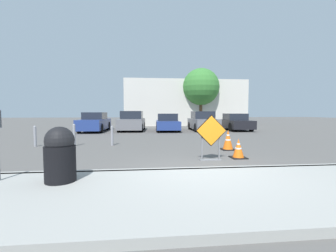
{
  "coord_description": "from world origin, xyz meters",
  "views": [
    {
      "loc": [
        -1.36,
        -5.31,
        1.51
      ],
      "look_at": [
        0.12,
        9.2,
        0.59
      ],
      "focal_mm": 24.0,
      "sensor_mm": 36.0,
      "label": 1
    }
  ],
  "objects_px": {
    "traffic_cone_second": "(228,140)",
    "parked_car_fourth": "(203,122)",
    "bollard_nearest": "(112,135)",
    "bollard_second": "(74,134)",
    "parked_car_fifth": "(235,122)",
    "trash_bin": "(60,154)",
    "bollard_third": "(35,136)",
    "parked_car_nearest": "(95,122)",
    "parked_car_second": "(132,122)",
    "road_closed_sign": "(211,135)",
    "traffic_cone_nearest": "(238,149)",
    "parked_car_third": "(167,123)"
  },
  "relations": [
    {
      "from": "traffic_cone_second",
      "to": "parked_car_fourth",
      "type": "distance_m",
      "value": 9.21
    },
    {
      "from": "bollard_nearest",
      "to": "bollard_second",
      "type": "bearing_deg",
      "value": 180.0
    },
    {
      "from": "parked_car_fifth",
      "to": "trash_bin",
      "type": "xyz_separation_m",
      "value": [
        -9.14,
        -13.46,
        0.04
      ]
    },
    {
      "from": "bollard_third",
      "to": "parked_car_nearest",
      "type": "bearing_deg",
      "value": 83.6
    },
    {
      "from": "bollard_nearest",
      "to": "bollard_third",
      "type": "distance_m",
      "value": 3.29
    },
    {
      "from": "parked_car_second",
      "to": "parked_car_fifth",
      "type": "relative_size",
      "value": 0.94
    },
    {
      "from": "road_closed_sign",
      "to": "parked_car_nearest",
      "type": "distance_m",
      "value": 12.7
    },
    {
      "from": "traffic_cone_second",
      "to": "parked_car_fourth",
      "type": "bearing_deg",
      "value": 81.6
    },
    {
      "from": "parked_car_fifth",
      "to": "traffic_cone_nearest",
      "type": "bearing_deg",
      "value": 71.24
    },
    {
      "from": "parked_car_fourth",
      "to": "bollard_second",
      "type": "relative_size",
      "value": 4.13
    },
    {
      "from": "traffic_cone_nearest",
      "to": "parked_car_second",
      "type": "distance_m",
      "value": 11.98
    },
    {
      "from": "parked_car_second",
      "to": "bollard_second",
      "type": "distance_m",
      "value": 8.28
    },
    {
      "from": "parked_car_third",
      "to": "bollard_third",
      "type": "xyz_separation_m",
      "value": [
        -6.55,
        -7.8,
        -0.16
      ]
    },
    {
      "from": "parked_car_nearest",
      "to": "parked_car_fourth",
      "type": "relative_size",
      "value": 1.13
    },
    {
      "from": "parked_car_second",
      "to": "bollard_nearest",
      "type": "distance_m",
      "value": 8.03
    },
    {
      "from": "road_closed_sign",
      "to": "trash_bin",
      "type": "bearing_deg",
      "value": -149.38
    },
    {
      "from": "traffic_cone_second",
      "to": "bollard_third",
      "type": "distance_m",
      "value": 8.22
    },
    {
      "from": "parked_car_fourth",
      "to": "bollard_third",
      "type": "relative_size",
      "value": 4.46
    },
    {
      "from": "road_closed_sign",
      "to": "bollard_second",
      "type": "relative_size",
      "value": 1.44
    },
    {
      "from": "parked_car_second",
      "to": "bollard_third",
      "type": "xyz_separation_m",
      "value": [
        -3.71,
        -8.02,
        -0.24
      ]
    },
    {
      "from": "traffic_cone_nearest",
      "to": "parked_car_fifth",
      "type": "distance_m",
      "value": 11.87
    },
    {
      "from": "traffic_cone_nearest",
      "to": "bollard_nearest",
      "type": "bearing_deg",
      "value": 144.37
    },
    {
      "from": "road_closed_sign",
      "to": "bollard_second",
      "type": "bearing_deg",
      "value": 145.72
    },
    {
      "from": "parked_car_second",
      "to": "trash_bin",
      "type": "relative_size",
      "value": 3.79
    },
    {
      "from": "bollard_nearest",
      "to": "traffic_cone_second",
      "type": "bearing_deg",
      "value": -18.97
    },
    {
      "from": "parked_car_second",
      "to": "trash_bin",
      "type": "distance_m",
      "value": 13.73
    },
    {
      "from": "parked_car_fifth",
      "to": "bollard_second",
      "type": "height_order",
      "value": "parked_car_fifth"
    },
    {
      "from": "parked_car_nearest",
      "to": "parked_car_third",
      "type": "xyz_separation_m",
      "value": [
        5.69,
        0.09,
        -0.05
      ]
    },
    {
      "from": "parked_car_fourth",
      "to": "parked_car_third",
      "type": "bearing_deg",
      "value": -5.97
    },
    {
      "from": "road_closed_sign",
      "to": "parked_car_fifth",
      "type": "height_order",
      "value": "road_closed_sign"
    },
    {
      "from": "parked_car_nearest",
      "to": "bollard_second",
      "type": "xyz_separation_m",
      "value": [
        0.78,
        -7.71,
        -0.17
      ]
    },
    {
      "from": "parked_car_fifth",
      "to": "bollard_third",
      "type": "bearing_deg",
      "value": 35.61
    },
    {
      "from": "parked_car_third",
      "to": "parked_car_fifth",
      "type": "xyz_separation_m",
      "value": [
        5.69,
        -0.04,
        0.01
      ]
    },
    {
      "from": "parked_car_third",
      "to": "bollard_nearest",
      "type": "relative_size",
      "value": 5.14
    },
    {
      "from": "road_closed_sign",
      "to": "parked_car_fourth",
      "type": "distance_m",
      "value": 11.28
    },
    {
      "from": "traffic_cone_second",
      "to": "parked_car_second",
      "type": "xyz_separation_m",
      "value": [
        -4.34,
        9.66,
        0.33
      ]
    },
    {
      "from": "parked_car_nearest",
      "to": "parked_car_third",
      "type": "height_order",
      "value": "parked_car_nearest"
    },
    {
      "from": "road_closed_sign",
      "to": "bollard_third",
      "type": "height_order",
      "value": "road_closed_sign"
    },
    {
      "from": "traffic_cone_second",
      "to": "parked_car_nearest",
      "type": "bearing_deg",
      "value": 127.54
    },
    {
      "from": "traffic_cone_second",
      "to": "parked_car_third",
      "type": "distance_m",
      "value": 9.56
    },
    {
      "from": "bollard_second",
      "to": "bollard_third",
      "type": "relative_size",
      "value": 1.08
    },
    {
      "from": "bollard_second",
      "to": "road_closed_sign",
      "type": "bearing_deg",
      "value": -34.28
    },
    {
      "from": "parked_car_fourth",
      "to": "trash_bin",
      "type": "relative_size",
      "value": 3.74
    },
    {
      "from": "parked_car_fourth",
      "to": "trash_bin",
      "type": "distance_m",
      "value": 14.59
    },
    {
      "from": "parked_car_fifth",
      "to": "bollard_third",
      "type": "distance_m",
      "value": 14.5
    },
    {
      "from": "parked_car_nearest",
      "to": "parked_car_second",
      "type": "height_order",
      "value": "parked_car_second"
    },
    {
      "from": "trash_bin",
      "to": "bollard_nearest",
      "type": "height_order",
      "value": "trash_bin"
    },
    {
      "from": "bollard_nearest",
      "to": "parked_car_nearest",
      "type": "bearing_deg",
      "value": 107.41
    },
    {
      "from": "traffic_cone_second",
      "to": "bollard_second",
      "type": "height_order",
      "value": "bollard_second"
    },
    {
      "from": "trash_bin",
      "to": "bollard_second",
      "type": "xyz_separation_m",
      "value": [
        -1.46,
        5.7,
        -0.16
      ]
    }
  ]
}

